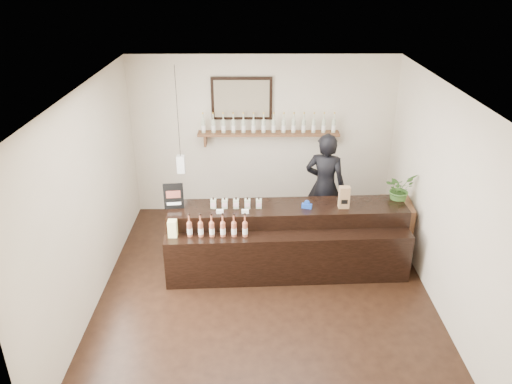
{
  "coord_description": "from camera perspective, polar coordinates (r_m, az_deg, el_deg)",
  "views": [
    {
      "loc": [
        -0.15,
        -5.71,
        4.17
      ],
      "look_at": [
        -0.12,
        0.7,
        1.18
      ],
      "focal_mm": 35.0,
      "sensor_mm": 36.0,
      "label": 1
    }
  ],
  "objects": [
    {
      "name": "tape_dispenser",
      "position": [
        7.13,
        5.83,
        -1.51
      ],
      "size": [
        0.15,
        0.09,
        0.12
      ],
      "color": "#173EA5",
      "rests_on": "counter"
    },
    {
      "name": "counter",
      "position": [
        7.32,
        3.52,
        -5.61
      ],
      "size": [
        3.46,
        1.07,
        1.12
      ],
      "color": "black",
      "rests_on": "ground"
    },
    {
      "name": "ground",
      "position": [
        7.08,
        1.02,
        -11.14
      ],
      "size": [
        5.0,
        5.0,
        0.0
      ],
      "primitive_type": "plane",
      "color": "black",
      "rests_on": "ground"
    },
    {
      "name": "shopkeeper",
      "position": [
        8.01,
        7.92,
        1.41
      ],
      "size": [
        0.85,
        0.69,
        2.0
      ],
      "primitive_type": "imported",
      "rotation": [
        0.0,
        0.0,
        2.81
      ],
      "color": "black",
      "rests_on": "ground"
    },
    {
      "name": "promo_sign",
      "position": [
        7.11,
        -9.4,
        -0.48
      ],
      "size": [
        0.28,
        0.05,
        0.39
      ],
      "color": "black",
      "rests_on": "counter"
    },
    {
      "name": "potted_plant",
      "position": [
        7.65,
        16.07,
        0.35
      ],
      "size": [
        0.56,
        0.55,
        0.47
      ],
      "primitive_type": "imported",
      "rotation": [
        0.0,
        0.0,
        0.63
      ],
      "color": "#3E692A",
      "rests_on": "side_cabinet"
    },
    {
      "name": "paper_bag",
      "position": [
        7.18,
        10.03,
        -0.6
      ],
      "size": [
        0.15,
        0.12,
        0.32
      ],
      "color": "#A2794E",
      "rests_on": "counter"
    },
    {
      "name": "back_wall_decor",
      "position": [
        8.44,
        -0.18,
        8.32
      ],
      "size": [
        2.66,
        0.96,
        1.69
      ],
      "color": "#552F1D",
      "rests_on": "ground"
    },
    {
      "name": "room_shell",
      "position": [
        6.23,
        1.14,
        1.62
      ],
      "size": [
        5.0,
        5.0,
        5.0
      ],
      "color": "beige",
      "rests_on": "ground"
    },
    {
      "name": "side_cabinet",
      "position": [
        7.95,
        15.5,
        -4.06
      ],
      "size": [
        0.48,
        0.63,
        0.87
      ],
      "color": "#552F1D",
      "rests_on": "ground"
    }
  ]
}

